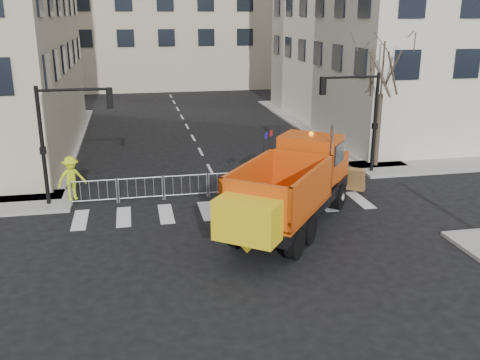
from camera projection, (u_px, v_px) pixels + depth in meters
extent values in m
plane|color=black|center=(261.00, 263.00, 18.60)|extent=(120.00, 120.00, 0.00)
cube|color=gray|center=(220.00, 187.00, 26.52)|extent=(64.00, 5.00, 0.15)
cylinder|color=black|center=(43.00, 148.00, 23.28)|extent=(0.18, 0.18, 5.40)
cylinder|color=black|center=(375.00, 124.00, 28.30)|extent=(0.18, 0.18, 5.40)
cube|color=black|center=(293.00, 203.00, 21.57)|extent=(6.62, 7.64, 0.48)
cylinder|color=black|center=(290.00, 189.00, 24.56)|extent=(1.01, 1.17, 1.18)
cylinder|color=black|center=(338.00, 196.00, 23.63)|extent=(1.01, 1.17, 1.18)
cylinder|color=black|center=(253.00, 219.00, 20.96)|extent=(1.01, 1.17, 1.18)
cylinder|color=black|center=(308.00, 229.00, 20.03)|extent=(1.01, 1.17, 1.18)
cylinder|color=black|center=(238.00, 232.00, 19.76)|extent=(1.01, 1.17, 1.18)
cylinder|color=black|center=(295.00, 243.00, 18.83)|extent=(1.01, 1.17, 1.18)
cube|color=#C5430A|center=(319.00, 164.00, 24.29)|extent=(2.83, 2.73, 1.07)
cube|color=#C5430A|center=(310.00, 158.00, 22.90)|extent=(3.00, 2.85, 1.93)
cylinder|color=silver|center=(331.00, 156.00, 21.63)|extent=(0.15, 0.15, 2.57)
cube|color=#C5430A|center=(280.00, 186.00, 19.94)|extent=(4.98, 5.38, 1.77)
cube|color=yellow|center=(247.00, 220.00, 17.55)|extent=(2.36, 2.15, 1.39)
cube|color=brown|center=(330.00, 176.00, 26.18)|extent=(3.11, 2.56, 1.20)
imported|color=black|center=(338.00, 173.00, 25.92)|extent=(0.75, 0.59, 1.82)
imported|color=black|center=(319.00, 172.00, 25.72)|extent=(1.05, 0.86, 2.01)
imported|color=black|center=(314.00, 176.00, 25.70)|extent=(0.86, 1.08, 1.72)
imported|color=#C7DD1A|center=(71.00, 178.00, 24.22)|extent=(1.52, 1.25, 2.05)
cube|color=#99230B|center=(327.00, 181.00, 25.39)|extent=(0.56, 0.53, 1.10)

